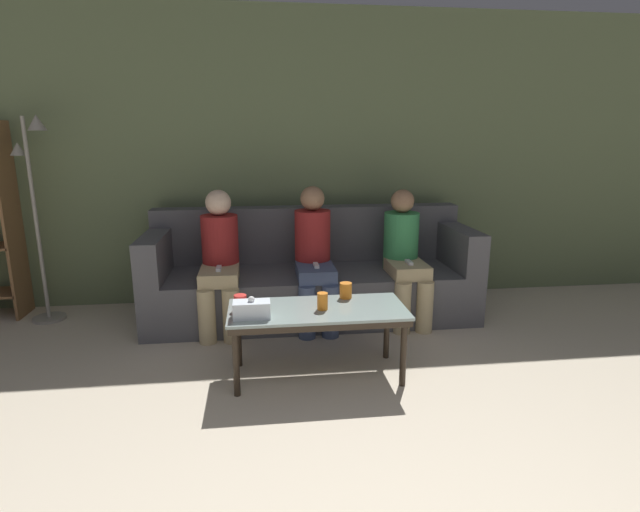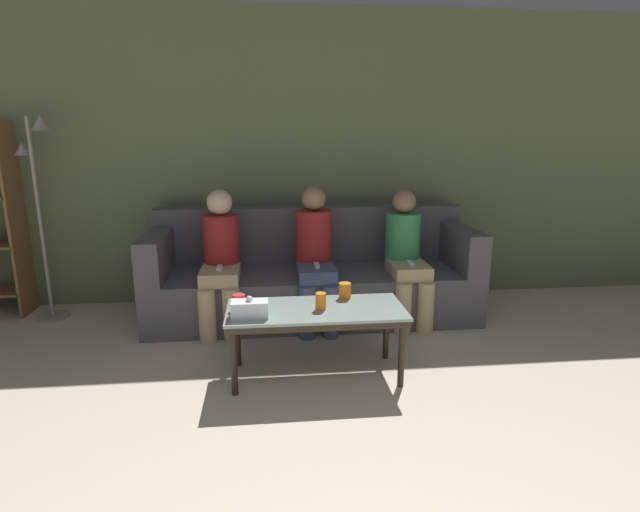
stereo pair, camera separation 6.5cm
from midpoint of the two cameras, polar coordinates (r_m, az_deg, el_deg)
wall_back at (r=4.62m, az=-2.16°, el=10.99°), size 12.00×0.06×2.60m
couch at (r=4.29m, az=-1.45°, el=-2.48°), size 2.70×0.88×0.90m
coffee_table at (r=3.16m, az=-0.89°, el=-6.76°), size 1.11×0.50×0.46m
cup_near_left at (r=3.33m, az=2.40°, el=-3.95°), size 0.08×0.08×0.10m
cup_near_right at (r=3.11m, az=-0.32°, el=-5.19°), size 0.07×0.07×0.11m
cup_far_center at (r=3.13m, az=-9.68°, el=-5.29°), size 0.08×0.08×0.10m
tissue_box at (r=3.01m, az=-8.43°, el=-6.04°), size 0.22×0.12×0.13m
standing_lamp at (r=4.62m, az=-30.07°, el=5.73°), size 0.31×0.26×1.67m
seated_person_left_end at (r=4.00m, az=-11.85°, el=-0.20°), size 0.31×0.63×1.10m
seated_person_mid_left at (r=4.00m, az=-1.15°, el=0.23°), size 0.31×0.63×1.12m
seated_person_mid_right at (r=4.15m, az=9.18°, el=0.27°), size 0.31×0.62×1.08m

